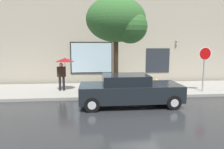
# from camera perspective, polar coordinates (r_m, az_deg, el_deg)

# --- Properties ---
(ground_plane) EXTENTS (60.00, 60.00, 0.00)m
(ground_plane) POSITION_cam_1_polar(r_m,az_deg,el_deg) (9.59, 7.57, -8.58)
(ground_plane) COLOR #282B2D
(sidewalk) EXTENTS (20.00, 4.00, 0.15)m
(sidewalk) POSITION_cam_1_polar(r_m,az_deg,el_deg) (12.41, 4.44, -4.28)
(sidewalk) COLOR gray
(sidewalk) RESTS_ON ground
(building_facade) EXTENTS (20.00, 0.67, 7.00)m
(building_facade) POSITION_cam_1_polar(r_m,az_deg,el_deg) (14.60, 2.81, 11.05)
(building_facade) COLOR #B2A893
(building_facade) RESTS_ON ground
(parked_car) EXTENTS (4.67, 1.90, 1.46)m
(parked_car) POSITION_cam_1_polar(r_m,az_deg,el_deg) (9.24, 5.03, -4.53)
(parked_car) COLOR black
(parked_car) RESTS_ON ground
(fire_hydrant) EXTENTS (0.30, 0.44, 0.73)m
(fire_hydrant) POSITION_cam_1_polar(r_m,az_deg,el_deg) (11.78, 12.76, -3.00)
(fire_hydrant) COLOR yellow
(fire_hydrant) RESTS_ON sidewalk
(pedestrian_with_umbrella) EXTENTS (1.10, 1.10, 1.94)m
(pedestrian_with_umbrella) POSITION_cam_1_polar(r_m,az_deg,el_deg) (11.80, -13.82, 2.97)
(pedestrian_with_umbrella) COLOR black
(pedestrian_with_umbrella) RESTS_ON sidewalk
(street_tree) EXTENTS (3.17, 2.70, 5.20)m
(street_tree) POSITION_cam_1_polar(r_m,az_deg,el_deg) (10.71, 2.00, 15.18)
(street_tree) COLOR #4C3823
(street_tree) RESTS_ON sidewalk
(stop_sign) EXTENTS (0.76, 0.10, 2.58)m
(stop_sign) POSITION_cam_1_polar(r_m,az_deg,el_deg) (12.38, 25.31, 3.79)
(stop_sign) COLOR gray
(stop_sign) RESTS_ON sidewalk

